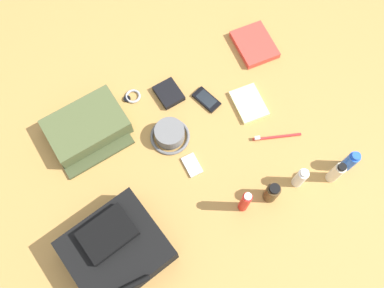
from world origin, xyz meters
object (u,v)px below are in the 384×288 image
Objects in this scene: paperback_novel at (254,45)px; notepad at (249,104)px; wallet at (169,93)px; deodorant_spray at (350,161)px; toothpaste_tube at (300,178)px; toothbrush at (274,137)px; bucket_hat at (170,134)px; cell_phone at (206,100)px; toiletry_pouch at (87,128)px; lotion_bottle at (336,173)px; cologne_bottle at (272,193)px; sunscreen_spray at (245,202)px; wristwatch at (132,97)px; backpack at (117,250)px; media_player at (192,165)px.

paperback_novel is 0.28m from notepad.
deodorant_spray is at bearing 123.74° from wallet.
toothpaste_tube reaches higher than toothbrush.
cell_phone is at bearing -157.71° from bucket_hat.
toiletry_pouch is at bearing -40.50° from toothpaste_tube.
toothbrush is (0.11, -0.23, -0.06)m from lotion_bottle.
lotion_bottle is 1.21× the size of wallet.
cologne_bottle is 0.11m from sunscreen_spray.
toothpaste_tube is 0.72m from wristwatch.
backpack is 1.83× the size of paperback_novel.
toiletry_pouch is 0.31m from bucket_hat.
toothbrush is at bearing 153.73° from bucket_hat.
cologne_bottle reaches higher than cell_phone.
deodorant_spray reaches higher than wristwatch.
notepad is at bearing 150.17° from wristwatch.
wallet is (0.29, -0.35, 0.01)m from toothbrush.
wristwatch is at bearing -28.51° from cell_phone.
lotion_bottle is 0.69× the size of paperback_novel.
toothpaste_tube is 0.22m from sunscreen_spray.
media_player is at bearing -26.15° from deodorant_spray.
toiletry_pouch is 2.52× the size of cell_phone.
toothpaste_tube is 0.40m from media_player.
media_player is 0.38m from wristwatch.
wallet is (0.12, -0.09, 0.01)m from cell_phone.
sunscreen_spray is at bearing -4.29° from deodorant_spray.
toothbrush reaches higher than notepad.
wallet is 0.73× the size of notepad.
bucket_hat is at bearing -36.09° from deodorant_spray.
wristwatch is at bearing -26.10° from notepad.
backpack reaches higher than bucket_hat.
toiletry_pouch reaches higher than cell_phone.
deodorant_spray is at bearing 129.81° from toothbrush.
wallet is at bearing -63.16° from toothpaste_tube.
bucket_hat reaches higher than wristwatch.
deodorant_spray is (-0.81, 0.55, 0.02)m from toiletry_pouch.
toiletry_pouch is at bearing -37.42° from lotion_bottle.
wallet is 0.32m from notepad.
toothpaste_tube is at bearing 175.64° from backpack.
media_player is at bearing 134.89° from toiletry_pouch.
bucket_hat is at bearing -58.52° from cologne_bottle.
lotion_bottle is at bearing 173.51° from backpack.
lotion_bottle is at bearing 142.58° from toiletry_pouch.
toothpaste_tube reaches higher than deodorant_spray.
deodorant_spray is 0.73m from wallet.
backpack is 0.88m from deodorant_spray.
wristwatch is (-0.27, -0.54, -0.06)m from backpack.
backpack is 3.21× the size of wallet.
backpack is at bearing 36.69° from cell_phone.
toothbrush is (-0.36, 0.18, -0.02)m from bucket_hat.
bucket_hat reaches higher than notepad.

